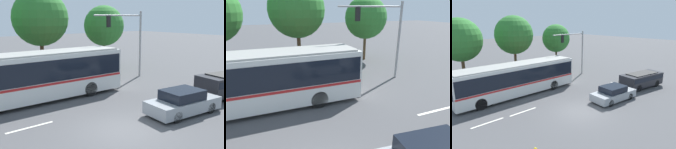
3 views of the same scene
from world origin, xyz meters
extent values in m
cube|color=silver|center=(-1.59, 6.84, 1.65)|extent=(12.27, 2.56, 2.80)
cube|color=black|center=(-1.59, 6.84, 2.10)|extent=(12.02, 2.60, 1.35)
cube|color=#B21E1E|center=(-1.59, 6.84, 1.32)|extent=(12.15, 2.59, 0.14)
cube|color=#959592|center=(-1.59, 6.84, 3.10)|extent=(11.78, 2.36, 0.10)
cylinder|color=black|center=(1.95, 5.73, 0.50)|extent=(1.00, 0.31, 1.00)
cylinder|color=black|center=(1.97, 7.90, 0.50)|extent=(1.00, 0.31, 1.00)
cylinder|color=black|center=(5.54, 0.30, 0.31)|extent=(0.63, 0.28, 0.62)
cylinder|color=gray|center=(9.14, 8.26, 2.92)|extent=(0.18, 0.18, 5.84)
cylinder|color=gray|center=(6.62, 8.26, 5.47)|extent=(5.04, 0.12, 0.12)
cube|color=black|center=(5.53, 8.26, 4.97)|extent=(0.30, 0.22, 0.90)
cylinder|color=red|center=(5.53, 8.38, 5.27)|extent=(0.18, 0.02, 0.18)
cylinder|color=yellow|center=(5.53, 8.38, 4.97)|extent=(0.18, 0.02, 0.18)
cylinder|color=green|center=(5.53, 8.38, 4.67)|extent=(0.18, 0.02, 0.18)
cube|color=#286028|center=(2.24, 10.22, 0.50)|extent=(8.71, 1.25, 1.01)
cube|color=#B7192D|center=(2.24, 10.22, 1.25)|extent=(8.53, 1.19, 0.49)
cylinder|color=brown|center=(2.67, 14.92, 1.69)|extent=(0.36, 0.36, 3.38)
sphere|color=#2D752D|center=(2.67, 14.92, 5.25)|extent=(5.19, 5.19, 5.19)
cylinder|color=brown|center=(9.63, 14.34, 1.44)|extent=(0.28, 0.28, 2.88)
sphere|color=#2D752D|center=(9.63, 14.34, 4.44)|extent=(4.32, 4.32, 4.32)
cube|color=silver|center=(7.70, 2.90, 0.01)|extent=(2.40, 0.16, 0.01)
camera|label=1|loc=(-7.94, -9.07, 5.29)|focal=42.92mm
camera|label=2|loc=(-0.68, -3.70, 5.33)|focal=30.61mm
camera|label=3|loc=(-11.15, -10.32, 7.19)|focal=32.59mm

